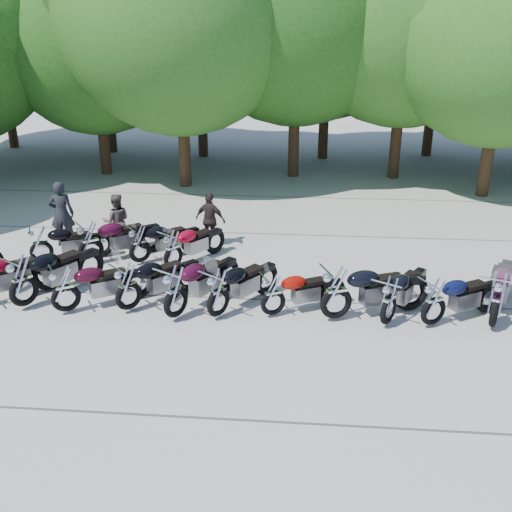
# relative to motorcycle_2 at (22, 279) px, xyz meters

# --- Properties ---
(ground) EXTENTS (90.00, 90.00, 0.00)m
(ground) POSITION_rel_motorcycle_2_xyz_m (5.17, -0.61, -0.71)
(ground) COLOR gray
(ground) RESTS_ON ground
(tree_2) EXTENTS (7.31, 7.31, 8.97)m
(tree_2) POSITION_rel_motorcycle_2_xyz_m (-2.08, 12.23, 4.60)
(tree_2) COLOR #3A2614
(tree_2) RESTS_ON ground
(tree_3) EXTENTS (8.70, 8.70, 10.67)m
(tree_3) POSITION_rel_motorcycle_2_xyz_m (1.60, 10.63, 5.61)
(tree_3) COLOR #3A2614
(tree_3) RESTS_ON ground
(tree_4) EXTENTS (9.13, 9.13, 11.20)m
(tree_4) POSITION_rel_motorcycle_2_xyz_m (5.71, 12.48, 5.92)
(tree_4) COLOR #3A2614
(tree_4) RESTS_ON ground
(tree_5) EXTENTS (9.04, 9.04, 11.10)m
(tree_5) POSITION_rel_motorcycle_2_xyz_m (9.78, 12.59, 5.86)
(tree_5) COLOR #3A2614
(tree_5) RESTS_ON ground
(tree_6) EXTENTS (8.00, 8.00, 9.82)m
(tree_6) POSITION_rel_motorcycle_2_xyz_m (12.72, 10.21, 5.10)
(tree_6) COLOR #3A2614
(tree_6) RESTS_ON ground
(tree_10) EXTENTS (7.78, 7.78, 9.55)m
(tree_10) POSITION_rel_motorcycle_2_xyz_m (-3.12, 16.36, 4.94)
(tree_10) COLOR #3A2614
(tree_10) RESTS_ON ground
(tree_11) EXTENTS (7.56, 7.56, 9.28)m
(tree_11) POSITION_rel_motorcycle_2_xyz_m (1.41, 15.82, 4.78)
(tree_11) COLOR #3A2614
(tree_11) RESTS_ON ground
(tree_12) EXTENTS (7.88, 7.88, 9.67)m
(tree_12) POSITION_rel_motorcycle_2_xyz_m (6.97, 15.86, 5.01)
(tree_12) COLOR #3A2614
(tree_12) RESTS_ON ground
(tree_13) EXTENTS (8.31, 8.31, 10.20)m
(tree_13) POSITION_rel_motorcycle_2_xyz_m (11.86, 16.86, 5.32)
(tree_13) COLOR #3A2614
(tree_13) RESTS_ON ground
(motorcycle_2) EXTENTS (1.99, 2.55, 1.43)m
(motorcycle_2) POSITION_rel_motorcycle_2_xyz_m (0.00, 0.00, 0.00)
(motorcycle_2) COLOR black
(motorcycle_2) RESTS_ON ground
(motorcycle_3) EXTENTS (2.28, 1.79, 1.28)m
(motorcycle_3) POSITION_rel_motorcycle_2_xyz_m (1.04, -0.19, -0.08)
(motorcycle_3) COLOR black
(motorcycle_3) RESTS_ON ground
(motorcycle_4) EXTENTS (2.08, 2.15, 1.30)m
(motorcycle_4) POSITION_rel_motorcycle_2_xyz_m (2.40, 0.03, -0.07)
(motorcycle_4) COLOR black
(motorcycle_4) RESTS_ON ground
(motorcycle_5) EXTENTS (1.92, 2.51, 1.40)m
(motorcycle_5) POSITION_rel_motorcycle_2_xyz_m (3.52, -0.24, -0.02)
(motorcycle_5) COLOR #33071A
(motorcycle_5) RESTS_ON ground
(motorcycle_6) EXTENTS (1.89, 2.25, 1.29)m
(motorcycle_6) POSITION_rel_motorcycle_2_xyz_m (4.43, -0.10, -0.07)
(motorcycle_6) COLOR black
(motorcycle_6) RESTS_ON ground
(motorcycle_7) EXTENTS (2.09, 1.47, 1.15)m
(motorcycle_7) POSITION_rel_motorcycle_2_xyz_m (5.62, 0.05, -0.14)
(motorcycle_7) COLOR #8E0D05
(motorcycle_7) RESTS_ON ground
(motorcycle_8) EXTENTS (2.63, 1.64, 1.43)m
(motorcycle_8) POSITION_rel_motorcycle_2_xyz_m (6.98, -0.01, -0.00)
(motorcycle_8) COLOR black
(motorcycle_8) RESTS_ON ground
(motorcycle_9) EXTENTS (1.74, 2.26, 1.26)m
(motorcycle_9) POSITION_rel_motorcycle_2_xyz_m (8.08, -0.14, -0.08)
(motorcycle_9) COLOR black
(motorcycle_9) RESTS_ON ground
(motorcycle_10) EXTENTS (2.25, 1.72, 1.25)m
(motorcycle_10) POSITION_rel_motorcycle_2_xyz_m (9.03, -0.11, -0.09)
(motorcycle_10) COLOR black
(motorcycle_10) RESTS_ON ground
(motorcycle_11) EXTENTS (1.67, 2.63, 1.43)m
(motorcycle_11) POSITION_rel_motorcycle_2_xyz_m (10.31, -0.06, -0.00)
(motorcycle_11) COLOR #3F0828
(motorcycle_11) RESTS_ON ground
(motorcycle_14) EXTENTS (2.19, 1.47, 1.20)m
(motorcycle_14) POSITION_rel_motorcycle_2_xyz_m (-0.68, 2.52, -0.12)
(motorcycle_14) COLOR black
(motorcycle_14) RESTS_ON ground
(motorcycle_15) EXTENTS (2.32, 2.08, 1.36)m
(motorcycle_15) POSITION_rel_motorcycle_2_xyz_m (0.65, 2.58, -0.04)
(motorcycle_15) COLOR #38071B
(motorcycle_15) RESTS_ON ground
(motorcycle_16) EXTENTS (2.08, 1.88, 1.22)m
(motorcycle_16) POSITION_rel_motorcycle_2_xyz_m (1.92, 2.75, -0.11)
(motorcycle_16) COLOR black
(motorcycle_16) RESTS_ON ground
(motorcycle_17) EXTENTS (1.78, 2.11, 1.21)m
(motorcycle_17) POSITION_rel_motorcycle_2_xyz_m (2.88, 2.46, -0.11)
(motorcycle_17) COLOR maroon
(motorcycle_17) RESTS_ON ground
(rider_0) EXTENTS (0.76, 0.57, 1.89)m
(rider_0) POSITION_rel_motorcycle_2_xyz_m (-0.64, 3.97, 0.23)
(rider_0) COLOR black
(rider_0) RESTS_ON ground
(rider_1) EXTENTS (0.92, 0.80, 1.60)m
(rider_1) POSITION_rel_motorcycle_2_xyz_m (0.98, 3.86, 0.09)
(rider_1) COLOR brown
(rider_1) RESTS_ON ground
(rider_2) EXTENTS (1.00, 0.66, 1.58)m
(rider_2) POSITION_rel_motorcycle_2_xyz_m (3.58, 4.24, 0.08)
(rider_2) COLOR black
(rider_2) RESTS_ON ground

